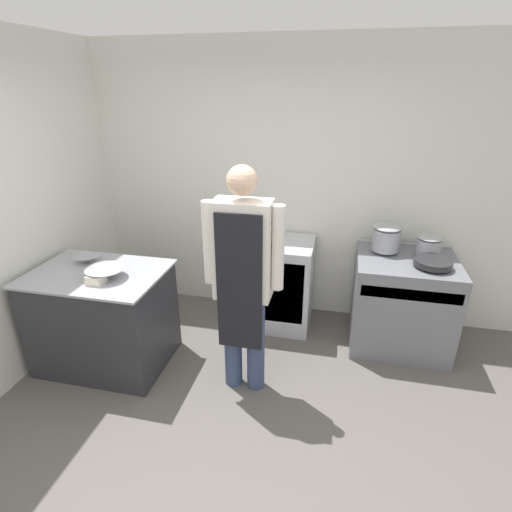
{
  "coord_description": "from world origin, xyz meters",
  "views": [
    {
      "loc": [
        0.71,
        -1.78,
        2.28
      ],
      "look_at": [
        0.06,
        1.14,
        0.99
      ],
      "focal_mm": 28.0,
      "sensor_mm": 36.0,
      "label": 1
    }
  ],
  "objects_px": {
    "stock_pot": "(386,238)",
    "fridge_unit": "(279,283)",
    "person_cook": "(243,273)",
    "saute_pan": "(433,263)",
    "stove": "(401,302)",
    "mixing_bowl": "(106,273)",
    "sauce_pot": "(429,245)",
    "plastic_tub": "(96,279)"
  },
  "relations": [
    {
      "from": "saute_pan",
      "to": "sauce_pot",
      "type": "relative_size",
      "value": 1.46
    },
    {
      "from": "fridge_unit",
      "to": "saute_pan",
      "type": "distance_m",
      "value": 1.44
    },
    {
      "from": "stove",
      "to": "mixing_bowl",
      "type": "distance_m",
      "value": 2.6
    },
    {
      "from": "plastic_tub",
      "to": "stock_pot",
      "type": "distance_m",
      "value": 2.5
    },
    {
      "from": "stove",
      "to": "person_cook",
      "type": "relative_size",
      "value": 0.49
    },
    {
      "from": "fridge_unit",
      "to": "mixing_bowl",
      "type": "relative_size",
      "value": 2.85
    },
    {
      "from": "stock_pot",
      "to": "saute_pan",
      "type": "relative_size",
      "value": 0.78
    },
    {
      "from": "saute_pan",
      "to": "sauce_pot",
      "type": "distance_m",
      "value": 0.27
    },
    {
      "from": "person_cook",
      "to": "mixing_bowl",
      "type": "height_order",
      "value": "person_cook"
    },
    {
      "from": "person_cook",
      "to": "sauce_pot",
      "type": "bearing_deg",
      "value": 35.52
    },
    {
      "from": "stove",
      "to": "plastic_tub",
      "type": "bearing_deg",
      "value": -157.09
    },
    {
      "from": "plastic_tub",
      "to": "sauce_pot",
      "type": "distance_m",
      "value": 2.83
    },
    {
      "from": "fridge_unit",
      "to": "sauce_pot",
      "type": "relative_size",
      "value": 4.17
    },
    {
      "from": "fridge_unit",
      "to": "plastic_tub",
      "type": "xyz_separation_m",
      "value": [
        -1.24,
        -1.13,
        0.46
      ]
    },
    {
      "from": "fridge_unit",
      "to": "sauce_pot",
      "type": "xyz_separation_m",
      "value": [
        1.34,
        0.02,
        0.52
      ]
    },
    {
      "from": "plastic_tub",
      "to": "saute_pan",
      "type": "height_order",
      "value": "plastic_tub"
    },
    {
      "from": "saute_pan",
      "to": "plastic_tub",
      "type": "bearing_deg",
      "value": -161.03
    },
    {
      "from": "person_cook",
      "to": "stock_pot",
      "type": "bearing_deg",
      "value": 43.77
    },
    {
      "from": "fridge_unit",
      "to": "person_cook",
      "type": "height_order",
      "value": "person_cook"
    },
    {
      "from": "plastic_tub",
      "to": "stock_pot",
      "type": "bearing_deg",
      "value": 27.47
    },
    {
      "from": "saute_pan",
      "to": "sauce_pot",
      "type": "height_order",
      "value": "sauce_pot"
    },
    {
      "from": "sauce_pot",
      "to": "saute_pan",
      "type": "bearing_deg",
      "value": -90.0
    },
    {
      "from": "plastic_tub",
      "to": "sauce_pot",
      "type": "height_order",
      "value": "sauce_pot"
    },
    {
      "from": "person_cook",
      "to": "saute_pan",
      "type": "height_order",
      "value": "person_cook"
    },
    {
      "from": "stock_pot",
      "to": "fridge_unit",
      "type": "bearing_deg",
      "value": -178.53
    },
    {
      "from": "mixing_bowl",
      "to": "stock_pot",
      "type": "bearing_deg",
      "value": 25.68
    },
    {
      "from": "mixing_bowl",
      "to": "saute_pan",
      "type": "distance_m",
      "value": 2.68
    },
    {
      "from": "person_cook",
      "to": "saute_pan",
      "type": "bearing_deg",
      "value": 27.99
    },
    {
      "from": "plastic_tub",
      "to": "sauce_pot",
      "type": "relative_size",
      "value": 0.57
    },
    {
      "from": "mixing_bowl",
      "to": "plastic_tub",
      "type": "distance_m",
      "value": 0.1
    },
    {
      "from": "fridge_unit",
      "to": "stock_pot",
      "type": "distance_m",
      "value": 1.12
    },
    {
      "from": "stove",
      "to": "fridge_unit",
      "type": "xyz_separation_m",
      "value": [
        -1.17,
        0.11,
        0.01
      ]
    },
    {
      "from": "stove",
      "to": "stock_pot",
      "type": "bearing_deg",
      "value": 145.75
    },
    {
      "from": "plastic_tub",
      "to": "stock_pot",
      "type": "xyz_separation_m",
      "value": [
        2.21,
        1.15,
        0.1
      ]
    },
    {
      "from": "mixing_bowl",
      "to": "stock_pot",
      "type": "height_order",
      "value": "stock_pot"
    },
    {
      "from": "person_cook",
      "to": "plastic_tub",
      "type": "xyz_separation_m",
      "value": [
        -1.14,
        -0.12,
        -0.12
      ]
    },
    {
      "from": "stock_pot",
      "to": "saute_pan",
      "type": "xyz_separation_m",
      "value": [
        0.37,
        -0.26,
        -0.09
      ]
    },
    {
      "from": "mixing_bowl",
      "to": "stove",
      "type": "bearing_deg",
      "value": 21.1
    },
    {
      "from": "stove",
      "to": "plastic_tub",
      "type": "relative_size",
      "value": 7.3
    },
    {
      "from": "plastic_tub",
      "to": "saute_pan",
      "type": "bearing_deg",
      "value": 18.97
    },
    {
      "from": "stove",
      "to": "plastic_tub",
      "type": "distance_m",
      "value": 2.66
    },
    {
      "from": "fridge_unit",
      "to": "saute_pan",
      "type": "height_order",
      "value": "saute_pan"
    }
  ]
}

